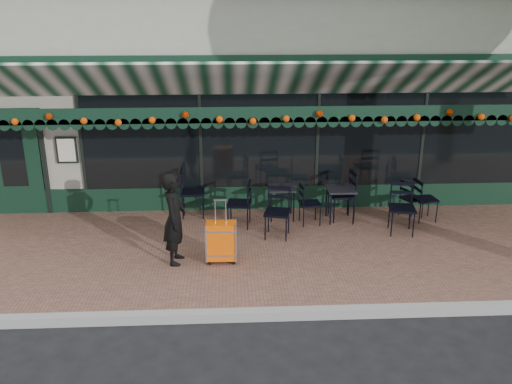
{
  "coord_description": "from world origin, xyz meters",
  "views": [
    {
      "loc": [
        -0.42,
        -6.82,
        4.3
      ],
      "look_at": [
        0.01,
        1.6,
        1.35
      ],
      "focal_mm": 38.0,
      "sensor_mm": 36.0,
      "label": 1
    }
  ],
  "objects_px": {
    "suitcase": "(221,242)",
    "chair_a_right": "(412,199)",
    "cafe_table_a": "(341,192)",
    "chair_b_right": "(310,204)",
    "chair_a_extra": "(425,200)",
    "chair_b_front": "(277,213)",
    "cafe_table_b": "(282,190)",
    "chair_a_front": "(402,209)",
    "chair_solo": "(193,193)",
    "chair_b_left": "(239,204)",
    "chair_a_left": "(342,195)",
    "woman": "(174,219)"
  },
  "relations": [
    {
      "from": "cafe_table_a",
      "to": "cafe_table_b",
      "type": "bearing_deg",
      "value": 170.56
    },
    {
      "from": "chair_b_right",
      "to": "chair_solo",
      "type": "relative_size",
      "value": 0.82
    },
    {
      "from": "woman",
      "to": "chair_a_extra",
      "type": "distance_m",
      "value": 5.11
    },
    {
      "from": "chair_a_left",
      "to": "chair_b_right",
      "type": "distance_m",
      "value": 0.71
    },
    {
      "from": "chair_a_left",
      "to": "chair_a_right",
      "type": "relative_size",
      "value": 1.29
    },
    {
      "from": "woman",
      "to": "chair_b_right",
      "type": "distance_m",
      "value": 2.97
    },
    {
      "from": "chair_b_right",
      "to": "chair_a_extra",
      "type": "bearing_deg",
      "value": -94.73
    },
    {
      "from": "cafe_table_b",
      "to": "chair_a_right",
      "type": "distance_m",
      "value": 2.66
    },
    {
      "from": "chair_a_right",
      "to": "chair_a_extra",
      "type": "bearing_deg",
      "value": -151.89
    },
    {
      "from": "chair_a_right",
      "to": "chair_a_front",
      "type": "bearing_deg",
      "value": 127.92
    },
    {
      "from": "chair_a_front",
      "to": "chair_a_extra",
      "type": "relative_size",
      "value": 1.12
    },
    {
      "from": "cafe_table_a",
      "to": "chair_a_right",
      "type": "relative_size",
      "value": 0.87
    },
    {
      "from": "woman",
      "to": "cafe_table_a",
      "type": "bearing_deg",
      "value": -56.18
    },
    {
      "from": "cafe_table_b",
      "to": "chair_a_front",
      "type": "distance_m",
      "value": 2.37
    },
    {
      "from": "chair_a_extra",
      "to": "chair_b_right",
      "type": "distance_m",
      "value": 2.33
    },
    {
      "from": "cafe_table_a",
      "to": "chair_solo",
      "type": "height_order",
      "value": "chair_solo"
    },
    {
      "from": "cafe_table_a",
      "to": "chair_a_extra",
      "type": "height_order",
      "value": "chair_a_extra"
    },
    {
      "from": "cafe_table_b",
      "to": "chair_a_right",
      "type": "relative_size",
      "value": 0.84
    },
    {
      "from": "suitcase",
      "to": "chair_a_extra",
      "type": "distance_m",
      "value": 4.4
    },
    {
      "from": "cafe_table_a",
      "to": "chair_b_left",
      "type": "bearing_deg",
      "value": -174.28
    },
    {
      "from": "cafe_table_b",
      "to": "chair_b_front",
      "type": "relative_size",
      "value": 0.7
    },
    {
      "from": "chair_b_left",
      "to": "chair_solo",
      "type": "relative_size",
      "value": 0.93
    },
    {
      "from": "chair_solo",
      "to": "chair_a_left",
      "type": "bearing_deg",
      "value": -98.19
    },
    {
      "from": "chair_a_right",
      "to": "cafe_table_b",
      "type": "bearing_deg",
      "value": 65.73
    },
    {
      "from": "chair_a_right",
      "to": "chair_b_left",
      "type": "xyz_separation_m",
      "value": [
        -3.52,
        -0.32,
        0.07
      ]
    },
    {
      "from": "suitcase",
      "to": "chair_a_front",
      "type": "bearing_deg",
      "value": 19.07
    },
    {
      "from": "woman",
      "to": "chair_a_right",
      "type": "xyz_separation_m",
      "value": [
        4.62,
        1.81,
        -0.39
      ]
    },
    {
      "from": "chair_a_front",
      "to": "chair_a_extra",
      "type": "xyz_separation_m",
      "value": [
        0.67,
        0.62,
        -0.05
      ]
    },
    {
      "from": "chair_a_left",
      "to": "chair_a_right",
      "type": "xyz_separation_m",
      "value": [
        1.45,
        0.03,
        -0.11
      ]
    },
    {
      "from": "chair_a_extra",
      "to": "chair_solo",
      "type": "xyz_separation_m",
      "value": [
        -4.67,
        0.48,
        0.06
      ]
    },
    {
      "from": "chair_a_extra",
      "to": "chair_b_left",
      "type": "distance_m",
      "value": 3.74
    },
    {
      "from": "chair_a_front",
      "to": "chair_solo",
      "type": "distance_m",
      "value": 4.15
    },
    {
      "from": "suitcase",
      "to": "chair_a_right",
      "type": "height_order",
      "value": "suitcase"
    },
    {
      "from": "chair_a_left",
      "to": "chair_a_extra",
      "type": "distance_m",
      "value": 1.67
    },
    {
      "from": "cafe_table_b",
      "to": "chair_solo",
      "type": "bearing_deg",
      "value": 172.86
    },
    {
      "from": "woman",
      "to": "chair_solo",
      "type": "xyz_separation_m",
      "value": [
        0.16,
        2.12,
        -0.29
      ]
    },
    {
      "from": "chair_a_left",
      "to": "chair_a_right",
      "type": "bearing_deg",
      "value": 85.7
    },
    {
      "from": "suitcase",
      "to": "chair_solo",
      "type": "relative_size",
      "value": 1.12
    },
    {
      "from": "suitcase",
      "to": "chair_a_left",
      "type": "height_order",
      "value": "suitcase"
    },
    {
      "from": "chair_a_right",
      "to": "chair_b_front",
      "type": "relative_size",
      "value": 0.83
    },
    {
      "from": "chair_a_left",
      "to": "cafe_table_a",
      "type": "bearing_deg",
      "value": -34.31
    },
    {
      "from": "chair_a_front",
      "to": "chair_b_right",
      "type": "relative_size",
      "value": 1.19
    },
    {
      "from": "chair_b_front",
      "to": "chair_solo",
      "type": "xyz_separation_m",
      "value": [
        -1.63,
        1.16,
        0.02
      ]
    },
    {
      "from": "chair_a_left",
      "to": "cafe_table_b",
      "type": "bearing_deg",
      "value": -100.74
    },
    {
      "from": "suitcase",
      "to": "chair_a_right",
      "type": "bearing_deg",
      "value": 27.52
    },
    {
      "from": "cafe_table_a",
      "to": "chair_b_right",
      "type": "distance_m",
      "value": 0.67
    },
    {
      "from": "chair_b_left",
      "to": "chair_b_right",
      "type": "xyz_separation_m",
      "value": [
        1.4,
        0.07,
        -0.05
      ]
    },
    {
      "from": "chair_a_front",
      "to": "chair_b_left",
      "type": "distance_m",
      "value": 3.11
    },
    {
      "from": "chair_a_front",
      "to": "chair_b_left",
      "type": "relative_size",
      "value": 1.05
    },
    {
      "from": "suitcase",
      "to": "chair_a_extra",
      "type": "bearing_deg",
      "value": 24.24
    }
  ]
}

